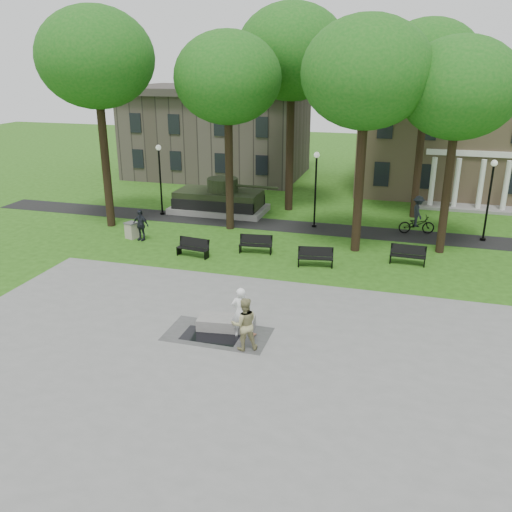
{
  "coord_description": "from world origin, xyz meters",
  "views": [
    {
      "loc": [
        6.09,
        -20.31,
        9.95
      ],
      "look_at": [
        -0.46,
        2.35,
        1.4
      ],
      "focal_mm": 38.0,
      "sensor_mm": 36.0,
      "label": 1
    }
  ],
  "objects_px": {
    "cyclist": "(417,218)",
    "skateboarder": "(241,312)",
    "friend_watching": "(244,324)",
    "trash_bin": "(132,230)",
    "concrete_block": "(226,323)",
    "park_bench_0": "(193,247)"
  },
  "relations": [
    {
      "from": "cyclist",
      "to": "skateboarder",
      "type": "bearing_deg",
      "value": 144.34
    },
    {
      "from": "friend_watching",
      "to": "trash_bin",
      "type": "distance_m",
      "value": 14.87
    },
    {
      "from": "skateboarder",
      "to": "friend_watching",
      "type": "distance_m",
      "value": 1.0
    },
    {
      "from": "skateboarder",
      "to": "cyclist",
      "type": "bearing_deg",
      "value": -131.07
    },
    {
      "from": "concrete_block",
      "to": "cyclist",
      "type": "relative_size",
      "value": 0.95
    },
    {
      "from": "skateboarder",
      "to": "friend_watching",
      "type": "height_order",
      "value": "friend_watching"
    },
    {
      "from": "park_bench_0",
      "to": "cyclist",
      "type": "bearing_deg",
      "value": 41.01
    },
    {
      "from": "skateboarder",
      "to": "friend_watching",
      "type": "xyz_separation_m",
      "value": [
        0.42,
        -0.9,
        0.01
      ]
    },
    {
      "from": "skateboarder",
      "to": "concrete_block",
      "type": "bearing_deg",
      "value": -49.49
    },
    {
      "from": "friend_watching",
      "to": "cyclist",
      "type": "xyz_separation_m",
      "value": [
        5.87,
        16.35,
        -0.08
      ]
    },
    {
      "from": "park_bench_0",
      "to": "trash_bin",
      "type": "height_order",
      "value": "park_bench_0"
    },
    {
      "from": "park_bench_0",
      "to": "friend_watching",
      "type": "bearing_deg",
      "value": -49.82
    },
    {
      "from": "skateboarder",
      "to": "trash_bin",
      "type": "height_order",
      "value": "skateboarder"
    },
    {
      "from": "friend_watching",
      "to": "trash_bin",
      "type": "relative_size",
      "value": 2.09
    },
    {
      "from": "park_bench_0",
      "to": "skateboarder",
      "type": "bearing_deg",
      "value": -49.04
    },
    {
      "from": "concrete_block",
      "to": "cyclist",
      "type": "bearing_deg",
      "value": 64.88
    },
    {
      "from": "friend_watching",
      "to": "park_bench_0",
      "type": "bearing_deg",
      "value": -83.58
    },
    {
      "from": "skateboarder",
      "to": "friend_watching",
      "type": "relative_size",
      "value": 0.99
    },
    {
      "from": "concrete_block",
      "to": "trash_bin",
      "type": "height_order",
      "value": "trash_bin"
    },
    {
      "from": "cyclist",
      "to": "park_bench_0",
      "type": "xyz_separation_m",
      "value": [
        -11.48,
        -7.57,
        -0.42
      ]
    },
    {
      "from": "trash_bin",
      "to": "friend_watching",
      "type": "bearing_deg",
      "value": -46.08
    },
    {
      "from": "trash_bin",
      "to": "concrete_block",
      "type": "bearing_deg",
      "value": -45.68
    }
  ]
}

